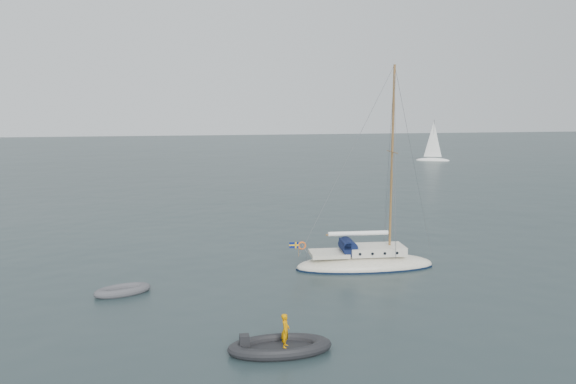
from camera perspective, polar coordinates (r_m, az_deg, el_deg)
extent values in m
plane|color=black|center=(33.32, 2.64, -7.48)|extent=(300.00, 300.00, 0.00)
ellipsoid|color=white|center=(33.13, 7.84, -7.41)|extent=(8.07, 2.51, 1.35)
cube|color=silver|center=(33.10, 8.90, -5.79)|extent=(3.23, 1.70, 0.49)
cube|color=white|center=(32.30, 4.23, -6.34)|extent=(2.15, 1.70, 0.22)
cylinder|color=#0D1637|center=(32.51, 6.15, -5.55)|extent=(0.86, 1.48, 0.86)
cube|color=#0D1637|center=(32.41, 5.86, -5.26)|extent=(0.40, 1.48, 0.36)
cylinder|color=brown|center=(32.49, 10.45, 3.10)|extent=(0.13, 0.13, 10.76)
cylinder|color=brown|center=(32.45, 10.48, 4.04)|extent=(0.04, 1.97, 0.04)
cylinder|color=brown|center=(32.52, 7.16, -4.27)|extent=(3.77, 0.09, 0.09)
cylinder|color=white|center=(32.51, 7.16, -4.20)|extent=(3.50, 0.25, 0.25)
cylinder|color=gray|center=(31.85, 1.74, -5.81)|extent=(0.04, 1.97, 0.04)
torus|color=#FF6116|center=(32.35, 1.45, -5.58)|extent=(0.48, 0.09, 0.48)
cylinder|color=brown|center=(31.81, 1.19, -6.00)|extent=(0.03, 0.03, 0.81)
cube|color=#09175B|center=(31.69, 0.71, -5.55)|extent=(0.54, 0.02, 0.34)
cube|color=yellow|center=(31.69, 0.71, -5.55)|extent=(0.56, 0.03, 0.08)
cube|color=yellow|center=(31.71, 0.89, -5.55)|extent=(0.08, 0.03, 0.36)
cylinder|color=black|center=(33.51, 6.51, -5.56)|extent=(0.16, 0.05, 0.16)
cylinder|color=black|center=(31.93, 7.46, -6.30)|extent=(0.16, 0.05, 0.16)
cylinder|color=black|center=(33.74, 7.68, -5.49)|extent=(0.16, 0.05, 0.16)
cylinder|color=black|center=(32.17, 8.68, -6.21)|extent=(0.16, 0.05, 0.16)
cylinder|color=black|center=(33.97, 8.83, -5.41)|extent=(0.16, 0.05, 0.16)
cylinder|color=black|center=(32.41, 9.88, -6.13)|extent=(0.16, 0.05, 0.16)
cylinder|color=black|center=(34.22, 9.96, -5.33)|extent=(0.16, 0.05, 0.16)
cylinder|color=black|center=(32.68, 11.06, -6.04)|extent=(0.16, 0.05, 0.16)
cube|color=#454549|center=(29.65, -16.45, -9.67)|extent=(1.72, 0.71, 0.10)
cube|color=black|center=(22.22, -0.82, -15.60)|extent=(2.51, 1.04, 0.13)
cube|color=black|center=(21.91, -4.44, -15.08)|extent=(0.37, 0.37, 0.63)
imported|color=#D68400|center=(21.98, -0.27, -13.89)|extent=(0.46, 0.56, 1.33)
ellipsoid|color=white|center=(99.15, 14.49, 3.12)|extent=(5.57, 1.86, 0.93)
cylinder|color=gray|center=(98.87, 14.57, 5.23)|extent=(0.09, 0.09, 6.50)
cone|color=white|center=(98.85, 14.54, 5.23)|extent=(2.97, 2.97, 6.04)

